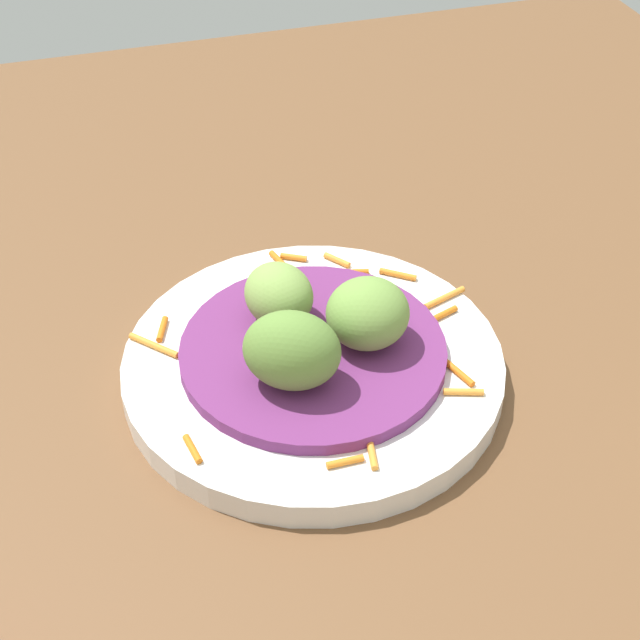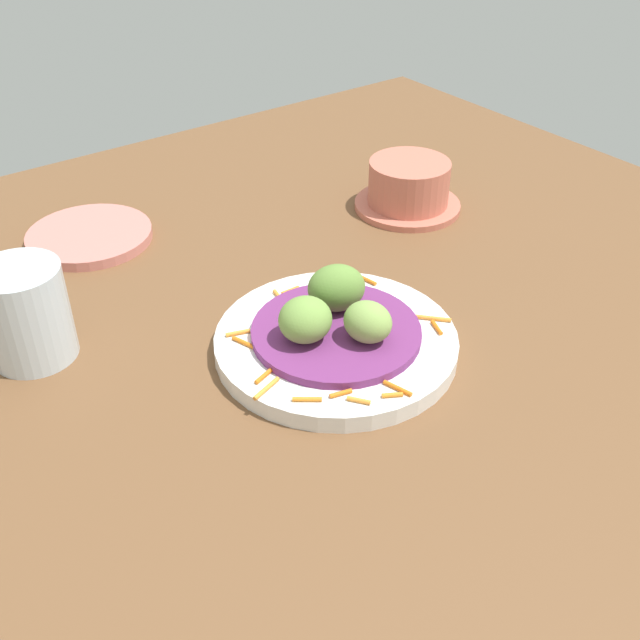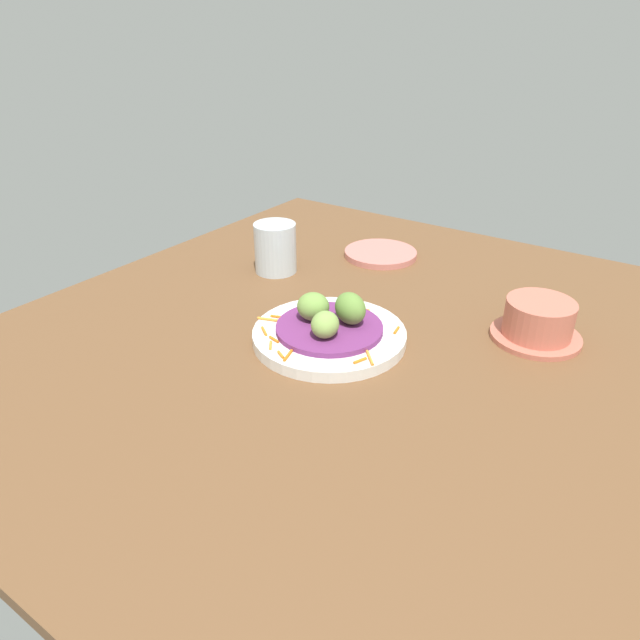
# 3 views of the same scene
# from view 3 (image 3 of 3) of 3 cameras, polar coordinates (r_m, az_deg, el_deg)

# --- Properties ---
(table_surface) EXTENTS (1.10, 1.10, 0.02)m
(table_surface) POSITION_cam_3_polar(r_m,az_deg,el_deg) (0.88, 5.22, -2.62)
(table_surface) COLOR brown
(table_surface) RESTS_ON ground
(main_plate) EXTENTS (0.23, 0.23, 0.02)m
(main_plate) POSITION_cam_3_polar(r_m,az_deg,el_deg) (0.86, 0.93, -1.55)
(main_plate) COLOR white
(main_plate) RESTS_ON table_surface
(cabbage_bed) EXTENTS (0.16, 0.16, 0.01)m
(cabbage_bed) POSITION_cam_3_polar(r_m,az_deg,el_deg) (0.86, 0.93, -0.80)
(cabbage_bed) COLOR #702D6B
(cabbage_bed) RESTS_ON main_plate
(carrot_garnish) EXTENTS (0.22, 0.20, 0.00)m
(carrot_garnish) POSITION_cam_3_polar(r_m,az_deg,el_deg) (0.86, -0.81, -0.94)
(carrot_garnish) COLOR orange
(carrot_garnish) RESTS_ON main_plate
(guac_scoop_left) EXTENTS (0.05, 0.05, 0.04)m
(guac_scoop_left) POSITION_cam_3_polar(r_m,az_deg,el_deg) (0.86, -0.69, 1.36)
(guac_scoop_left) COLOR #759E47
(guac_scoop_left) RESTS_ON cabbage_bed
(guac_scoop_center) EXTENTS (0.05, 0.06, 0.04)m
(guac_scoop_center) POSITION_cam_3_polar(r_m,az_deg,el_deg) (0.82, 0.51, -0.45)
(guac_scoop_center) COLOR #84A851
(guac_scoop_center) RESTS_ON cabbage_bed
(guac_scoop_right) EXTENTS (0.07, 0.06, 0.05)m
(guac_scoop_right) POSITION_cam_3_polar(r_m,az_deg,el_deg) (0.85, 3.02, 1.17)
(guac_scoop_right) COLOR olive
(guac_scoop_right) RESTS_ON cabbage_bed
(side_plate_small) EXTENTS (0.15, 0.15, 0.01)m
(side_plate_small) POSITION_cam_3_polar(r_m,az_deg,el_deg) (1.18, 6.03, 6.57)
(side_plate_small) COLOR tan
(side_plate_small) RESTS_ON table_surface
(terracotta_bowl) EXTENTS (0.13, 0.13, 0.06)m
(terracotta_bowl) POSITION_cam_3_polar(r_m,az_deg,el_deg) (0.92, 20.83, -0.17)
(terracotta_bowl) COLOR #C66B56
(terracotta_bowl) RESTS_ON table_surface
(water_glass) EXTENTS (0.08, 0.08, 0.09)m
(water_glass) POSITION_cam_3_polar(r_m,az_deg,el_deg) (1.09, -4.46, 7.16)
(water_glass) COLOR silver
(water_glass) RESTS_ON table_surface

